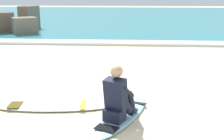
% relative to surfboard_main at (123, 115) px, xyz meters
% --- Properties ---
extents(ground_plane, '(80.00, 80.00, 0.00)m').
position_rel_surfboard_main_xyz_m(ground_plane, '(-0.55, 0.58, -0.04)').
color(ground_plane, beige).
extents(sea, '(80.00, 28.00, 0.10)m').
position_rel_surfboard_main_xyz_m(sea, '(-0.55, 21.38, 0.01)').
color(sea, teal).
rests_on(sea, ground).
extents(breaking_foam, '(80.00, 0.90, 0.11)m').
position_rel_surfboard_main_xyz_m(breaking_foam, '(-0.55, 7.68, 0.02)').
color(breaking_foam, white).
rests_on(breaking_foam, ground).
extents(surfboard_main, '(1.22, 2.16, 0.08)m').
position_rel_surfboard_main_xyz_m(surfboard_main, '(0.00, 0.00, 0.00)').
color(surfboard_main, '#9ED1E5').
rests_on(surfboard_main, ground).
extents(surfer_seated, '(0.60, 0.77, 0.95)m').
position_rel_surfboard_main_xyz_m(surfer_seated, '(-0.08, -0.23, 0.40)').
color(surfer_seated, black).
rests_on(surfer_seated, surfboard_main).
extents(surfboard_spare_near, '(2.20, 0.68, 0.08)m').
position_rel_surfboard_main_xyz_m(surfboard_spare_near, '(-1.38, 0.32, -0.00)').
color(surfboard_spare_near, white).
rests_on(surfboard_spare_near, ground).
extents(rock_outcrop_distant, '(3.22, 3.38, 1.36)m').
position_rel_surfboard_main_xyz_m(rock_outcrop_distant, '(-6.13, 11.06, 0.46)').
color(rock_outcrop_distant, '#756656').
rests_on(rock_outcrop_distant, ground).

